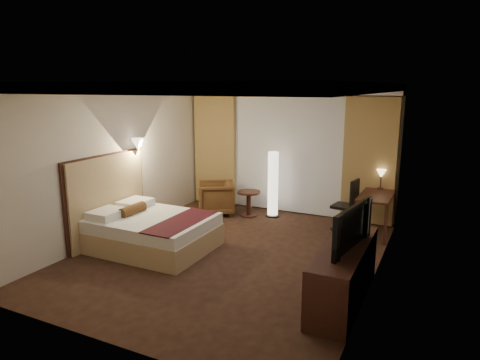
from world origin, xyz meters
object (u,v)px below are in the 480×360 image
at_px(side_table, 249,204).
at_px(television, 344,221).
at_px(armchair, 216,196).
at_px(bed, 154,233).
at_px(desk, 375,214).
at_px(floor_lamp, 273,184).
at_px(office_chair, 344,204).
at_px(dresser, 344,274).

height_order(side_table, television, television).
distance_m(armchair, television, 4.25).
distance_m(bed, desk, 3.99).
relative_size(side_table, desk, 0.46).
bearing_deg(floor_lamp, bed, -113.48).
relative_size(side_table, office_chair, 0.54).
relative_size(floor_lamp, office_chair, 1.38).
distance_m(desk, television, 2.88).
relative_size(bed, dresser, 1.01).
height_order(bed, office_chair, office_chair).
height_order(side_table, office_chair, office_chair).
relative_size(armchair, floor_lamp, 0.55).
height_order(dresser, television, television).
height_order(armchair, side_table, armchair).
height_order(armchair, office_chair, office_chair).
distance_m(floor_lamp, office_chair, 1.55).
distance_m(bed, dresser, 3.27).
relative_size(floor_lamp, dresser, 0.74).
bearing_deg(floor_lamp, side_table, -156.97).
height_order(bed, floor_lamp, floor_lamp).
relative_size(desk, dresser, 0.62).
xyz_separation_m(desk, dresser, (0.05, -2.79, -0.01)).
bearing_deg(television, office_chair, 20.88).
bearing_deg(television, side_table, 51.68).
bearing_deg(office_chair, bed, -128.99).
relative_size(side_table, dresser, 0.29).
height_order(armchair, television, television).
distance_m(side_table, television, 3.86).
bearing_deg(floor_lamp, dresser, -54.24).
height_order(bed, side_table, bed).
relative_size(desk, office_chair, 1.17).
bearing_deg(office_chair, armchair, -168.22).
xyz_separation_m(side_table, floor_lamp, (0.46, 0.19, 0.42)).
bearing_deg(desk, armchair, -177.18).
height_order(desk, television, television).
bearing_deg(desk, side_table, -179.49).
height_order(bed, dresser, dresser).
xyz_separation_m(office_chair, television, (0.58, -2.74, 0.56)).
distance_m(armchair, floor_lamp, 1.25).
height_order(armchair, dresser, armchair).
relative_size(bed, floor_lamp, 1.37).
relative_size(floor_lamp, desk, 1.18).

